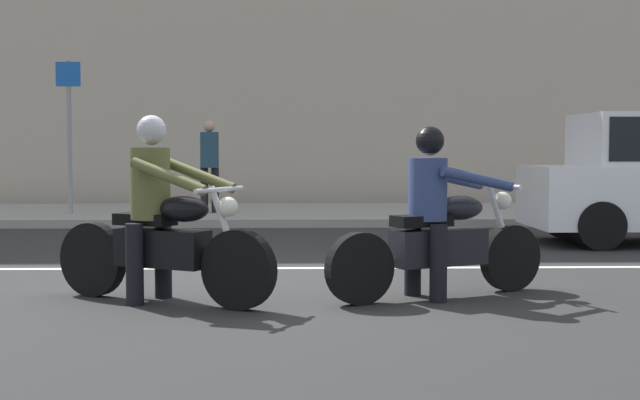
{
  "coord_description": "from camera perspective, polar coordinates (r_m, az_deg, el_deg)",
  "views": [
    {
      "loc": [
        0.43,
        -8.58,
        1.31
      ],
      "look_at": [
        0.62,
        -0.77,
        0.85
      ],
      "focal_mm": 48.7,
      "sensor_mm": 36.0,
      "label": 1
    }
  ],
  "objects": [
    {
      "name": "sidewalk_slab",
      "position": [
        16.63,
        -2.89,
        -0.92
      ],
      "size": [
        40.0,
        4.4,
        0.14
      ],
      "primitive_type": "cube",
      "color": "#99968E",
      "rests_on": "ground_plane"
    },
    {
      "name": "street_sign_post",
      "position": [
        16.38,
        -16.16,
        4.96
      ],
      "size": [
        0.44,
        0.08,
        2.77
      ],
      "color": "gray",
      "rests_on": "sidewalk_slab"
    },
    {
      "name": "motorcycle_with_rider_denim_blue",
      "position": [
        7.7,
        7.75,
        -1.82
      ],
      "size": [
        2.05,
        1.12,
        1.51
      ],
      "color": "black",
      "rests_on": "ground_plane"
    },
    {
      "name": "pedestrian_bystander",
      "position": [
        16.08,
        -7.27,
        2.68
      ],
      "size": [
        0.34,
        0.34,
        1.69
      ],
      "color": "black",
      "rests_on": "sidewalk_slab"
    },
    {
      "name": "ground_plane",
      "position": [
        8.69,
        -4.25,
        -5.33
      ],
      "size": [
        80.0,
        80.0,
        0.0
      ],
      "primitive_type": "plane",
      "color": "#2B2B2B"
    },
    {
      "name": "motorcycle_with_rider_olive",
      "position": [
        7.5,
        -10.4,
        -1.76
      ],
      "size": [
        1.98,
        1.14,
        1.6
      ],
      "color": "black",
      "rests_on": "ground_plane"
    },
    {
      "name": "lane_marking_stripe",
      "position": [
        9.57,
        -1.97,
        -4.49
      ],
      "size": [
        18.0,
        0.14,
        0.01
      ],
      "primitive_type": "cube",
      "color": "silver",
      "rests_on": "ground_plane"
    }
  ]
}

